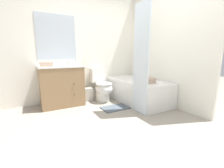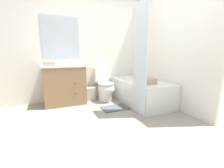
{
  "view_description": "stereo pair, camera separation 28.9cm",
  "coord_description": "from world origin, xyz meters",
  "px_view_note": "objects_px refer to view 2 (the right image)",
  "views": [
    {
      "loc": [
        -1.32,
        -1.7,
        1.06
      ],
      "look_at": [
        0.05,
        0.79,
        0.5
      ],
      "focal_mm": 24.0,
      "sensor_mm": 36.0,
      "label": 1
    },
    {
      "loc": [
        -1.06,
        -1.82,
        1.06
      ],
      "look_at": [
        0.05,
        0.79,
        0.5
      ],
      "focal_mm": 24.0,
      "sensor_mm": 36.0,
      "label": 2
    }
  ],
  "objects_px": {
    "vanity_cabinet": "(65,84)",
    "wastebasket": "(90,94)",
    "toilet": "(105,87)",
    "bath_mat": "(115,108)",
    "soap_dispenser": "(79,62)",
    "sink_faucet": "(63,63)",
    "hand_towel_folded": "(49,64)",
    "bathtub": "(139,91)",
    "bath_towel_folded": "(146,81)",
    "tissue_box": "(74,63)"
  },
  "relations": [
    {
      "from": "soap_dispenser",
      "to": "bath_mat",
      "type": "xyz_separation_m",
      "value": [
        0.56,
        -0.66,
        -0.9
      ]
    },
    {
      "from": "hand_towel_folded",
      "to": "bath_towel_folded",
      "type": "xyz_separation_m",
      "value": [
        1.69,
        -0.83,
        -0.32
      ]
    },
    {
      "from": "sink_faucet",
      "to": "hand_towel_folded",
      "type": "bearing_deg",
      "value": -130.92
    },
    {
      "from": "wastebasket",
      "to": "bathtub",
      "type": "bearing_deg",
      "value": -30.77
    },
    {
      "from": "tissue_box",
      "to": "hand_towel_folded",
      "type": "distance_m",
      "value": 0.49
    },
    {
      "from": "bathtub",
      "to": "vanity_cabinet",
      "type": "bearing_deg",
      "value": 161.13
    },
    {
      "from": "toilet",
      "to": "vanity_cabinet",
      "type": "bearing_deg",
      "value": 173.39
    },
    {
      "from": "soap_dispenser",
      "to": "hand_towel_folded",
      "type": "bearing_deg",
      "value": -171.87
    },
    {
      "from": "bathtub",
      "to": "bath_towel_folded",
      "type": "height_order",
      "value": "bath_towel_folded"
    },
    {
      "from": "hand_towel_folded",
      "to": "toilet",
      "type": "bearing_deg",
      "value": 1.6
    },
    {
      "from": "bathtub",
      "to": "toilet",
      "type": "bearing_deg",
      "value": 147.46
    },
    {
      "from": "vanity_cabinet",
      "to": "soap_dispenser",
      "type": "distance_m",
      "value": 0.57
    },
    {
      "from": "wastebasket",
      "to": "soap_dispenser",
      "type": "height_order",
      "value": "soap_dispenser"
    },
    {
      "from": "bath_mat",
      "to": "sink_faucet",
      "type": "bearing_deg",
      "value": 134.7
    },
    {
      "from": "hand_towel_folded",
      "to": "bath_mat",
      "type": "xyz_separation_m",
      "value": [
        1.16,
        -0.57,
        -0.87
      ]
    },
    {
      "from": "sink_faucet",
      "to": "tissue_box",
      "type": "xyz_separation_m",
      "value": [
        0.21,
        -0.22,
        0.02
      ]
    },
    {
      "from": "bathtub",
      "to": "hand_towel_folded",
      "type": "bearing_deg",
      "value": 167.78
    },
    {
      "from": "wastebasket",
      "to": "soap_dispenser",
      "type": "bearing_deg",
      "value": -154.91
    },
    {
      "from": "sink_faucet",
      "to": "toilet",
      "type": "relative_size",
      "value": 0.19
    },
    {
      "from": "tissue_box",
      "to": "soap_dispenser",
      "type": "height_order",
      "value": "soap_dispenser"
    },
    {
      "from": "wastebasket",
      "to": "tissue_box",
      "type": "height_order",
      "value": "tissue_box"
    },
    {
      "from": "sink_faucet",
      "to": "vanity_cabinet",
      "type": "bearing_deg",
      "value": -90.0
    },
    {
      "from": "tissue_box",
      "to": "wastebasket",
      "type": "bearing_deg",
      "value": 15.55
    },
    {
      "from": "sink_faucet",
      "to": "soap_dispenser",
      "type": "height_order",
      "value": "soap_dispenser"
    },
    {
      "from": "bath_towel_folded",
      "to": "soap_dispenser",
      "type": "bearing_deg",
      "value": 140.18
    },
    {
      "from": "vanity_cabinet",
      "to": "sink_faucet",
      "type": "height_order",
      "value": "sink_faucet"
    },
    {
      "from": "bathtub",
      "to": "tissue_box",
      "type": "xyz_separation_m",
      "value": [
        -1.35,
        0.5,
        0.63
      ]
    },
    {
      "from": "soap_dispenser",
      "to": "bath_mat",
      "type": "relative_size",
      "value": 0.28
    },
    {
      "from": "bathtub",
      "to": "bath_mat",
      "type": "distance_m",
      "value": 0.74
    },
    {
      "from": "wastebasket",
      "to": "vanity_cabinet",
      "type": "bearing_deg",
      "value": -173.62
    },
    {
      "from": "toilet",
      "to": "tissue_box",
      "type": "bearing_deg",
      "value": 174.39
    },
    {
      "from": "toilet",
      "to": "wastebasket",
      "type": "xyz_separation_m",
      "value": [
        -0.33,
        0.17,
        -0.17
      ]
    },
    {
      "from": "bathtub",
      "to": "wastebasket",
      "type": "xyz_separation_m",
      "value": [
        -1.0,
        0.6,
        -0.1
      ]
    },
    {
      "from": "vanity_cabinet",
      "to": "soap_dispenser",
      "type": "bearing_deg",
      "value": -8.87
    },
    {
      "from": "wastebasket",
      "to": "bath_mat",
      "type": "distance_m",
      "value": 0.85
    },
    {
      "from": "bath_towel_folded",
      "to": "toilet",
      "type": "bearing_deg",
      "value": 121.66
    },
    {
      "from": "vanity_cabinet",
      "to": "soap_dispenser",
      "type": "xyz_separation_m",
      "value": [
        0.32,
        -0.05,
        0.47
      ]
    },
    {
      "from": "tissue_box",
      "to": "bath_mat",
      "type": "height_order",
      "value": "tissue_box"
    },
    {
      "from": "vanity_cabinet",
      "to": "bathtub",
      "type": "distance_m",
      "value": 1.66
    },
    {
      "from": "tissue_box",
      "to": "soap_dispenser",
      "type": "bearing_deg",
      "value": -6.99
    },
    {
      "from": "sink_faucet",
      "to": "bathtub",
      "type": "bearing_deg",
      "value": -24.7
    },
    {
      "from": "hand_towel_folded",
      "to": "sink_faucet",
      "type": "bearing_deg",
      "value": 49.08
    },
    {
      "from": "toilet",
      "to": "soap_dispenser",
      "type": "bearing_deg",
      "value": 174.67
    },
    {
      "from": "sink_faucet",
      "to": "soap_dispenser",
      "type": "distance_m",
      "value": 0.4
    },
    {
      "from": "vanity_cabinet",
      "to": "wastebasket",
      "type": "bearing_deg",
      "value": 6.38
    },
    {
      "from": "sink_faucet",
      "to": "soap_dispenser",
      "type": "bearing_deg",
      "value": -36.26
    },
    {
      "from": "toilet",
      "to": "bath_mat",
      "type": "xyz_separation_m",
      "value": [
        -0.0,
        -0.6,
        -0.32
      ]
    },
    {
      "from": "soap_dispenser",
      "to": "vanity_cabinet",
      "type": "bearing_deg",
      "value": 171.13
    },
    {
      "from": "bath_towel_folded",
      "to": "wastebasket",
      "type": "bearing_deg",
      "value": 129.85
    },
    {
      "from": "vanity_cabinet",
      "to": "wastebasket",
      "type": "relative_size",
      "value": 2.84
    }
  ]
}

